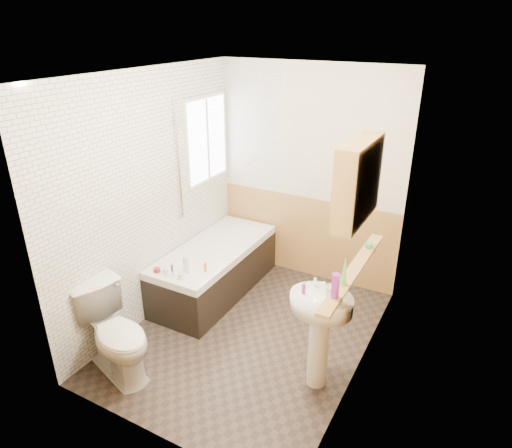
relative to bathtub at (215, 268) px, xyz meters
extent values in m
plane|color=#2D2520|center=(0.73, -0.52, -0.29)|extent=(2.80, 2.80, 0.00)
plane|color=white|center=(0.73, -0.52, 2.21)|extent=(2.80, 2.80, 0.00)
cube|color=beige|center=(0.73, 0.89, 0.96)|extent=(2.20, 0.02, 2.50)
cube|color=beige|center=(0.73, -1.93, 0.96)|extent=(2.20, 0.02, 2.50)
cube|color=beige|center=(-0.38, -0.52, 0.96)|extent=(0.02, 2.80, 2.50)
cube|color=beige|center=(1.84, -0.52, 0.96)|extent=(0.02, 2.80, 2.50)
cube|color=tan|center=(1.82, -0.52, 0.21)|extent=(0.01, 2.80, 1.00)
cube|color=tan|center=(0.73, -1.91, 0.21)|extent=(2.20, 0.01, 1.00)
cube|color=tan|center=(0.73, 0.87, 0.21)|extent=(2.20, 0.01, 1.00)
cube|color=white|center=(-0.36, -0.52, 0.96)|extent=(0.01, 2.80, 2.50)
cube|color=white|center=(0.01, 0.87, 1.46)|extent=(0.75, 0.01, 1.50)
cube|color=white|center=(-0.33, 0.43, 1.36)|extent=(0.03, 0.79, 0.99)
cube|color=white|center=(-0.32, 0.43, 1.36)|extent=(0.01, 0.70, 0.90)
cube|color=white|center=(-0.32, 0.43, 1.36)|extent=(0.01, 0.04, 0.90)
cube|color=black|center=(0.00, 0.00, -0.05)|extent=(0.70, 1.67, 0.49)
cube|color=white|center=(0.00, 0.00, 0.23)|extent=(0.70, 1.67, 0.08)
cube|color=white|center=(0.00, 0.00, 0.22)|extent=(0.56, 1.53, 0.04)
cylinder|color=silver|center=(0.00, -0.74, 0.34)|extent=(0.04, 0.04, 0.14)
sphere|color=silver|center=(-0.09, -0.74, 0.31)|extent=(0.06, 0.06, 0.06)
sphere|color=silver|center=(0.09, -0.74, 0.31)|extent=(0.06, 0.06, 0.06)
cylinder|color=silver|center=(-0.32, -0.12, 1.25)|extent=(0.02, 0.02, 1.27)
cylinder|color=silver|center=(-0.32, -0.12, 0.66)|extent=(0.05, 0.05, 0.02)
cylinder|color=silver|center=(-0.32, -0.12, 1.83)|extent=(0.05, 0.05, 0.02)
cylinder|color=silver|center=(-0.27, -0.12, 1.67)|extent=(0.07, 0.08, 0.09)
imported|color=white|center=(-0.03, -1.52, 0.10)|extent=(0.91, 0.68, 0.79)
cylinder|color=white|center=(1.57, -0.82, 0.06)|extent=(0.17, 0.17, 0.72)
ellipsoid|color=white|center=(1.57, -0.82, 0.52)|extent=(0.52, 0.42, 0.14)
cylinder|color=silver|center=(1.47, -0.72, 0.63)|extent=(0.03, 0.03, 0.08)
cylinder|color=silver|center=(1.67, -0.72, 0.63)|extent=(0.03, 0.03, 0.08)
cylinder|color=silver|center=(1.57, -0.74, 0.66)|extent=(0.02, 0.11, 0.09)
cube|color=tan|center=(1.77, -0.69, 0.81)|extent=(0.10, 1.38, 0.03)
cube|color=tan|center=(1.75, -0.72, 1.54)|extent=(0.16, 0.66, 0.59)
cube|color=silver|center=(1.66, -0.88, 1.54)|extent=(0.01, 0.25, 0.45)
cube|color=silver|center=(1.66, -0.56, 1.54)|extent=(0.01, 0.25, 0.45)
cylinder|color=purple|center=(1.77, -1.14, 0.92)|extent=(0.07, 0.07, 0.18)
cone|color=#59C647|center=(1.77, -0.95, 0.94)|extent=(0.05, 0.05, 0.24)
cylinder|color=#388447|center=(1.77, -0.28, 0.85)|extent=(0.07, 0.07, 0.04)
imported|color=silver|center=(1.69, -0.88, 0.64)|extent=(0.14, 0.23, 0.10)
cylinder|color=purple|center=(1.43, -0.86, 0.64)|extent=(0.03, 0.03, 0.09)
cube|color=silver|center=(0.08, -0.61, 0.36)|extent=(0.06, 0.04, 0.18)
cylinder|color=maroon|center=(-0.20, -0.73, 0.29)|extent=(0.08, 0.08, 0.04)
cylinder|color=orange|center=(0.21, -0.49, 0.32)|extent=(0.03, 0.03, 0.09)
camera|label=1|loc=(2.57, -3.76, 2.59)|focal=32.00mm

